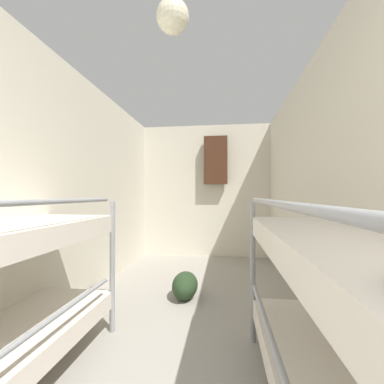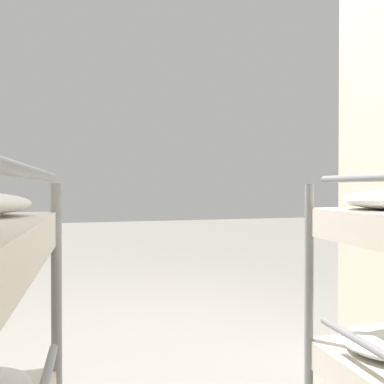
# 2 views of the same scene
# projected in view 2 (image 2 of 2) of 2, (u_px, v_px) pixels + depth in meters

# --- Properties ---
(ground_plane) EXTENTS (20.00, 20.00, 0.00)m
(ground_plane) POSITION_uv_depth(u_px,v_px,m) (170.00, 369.00, 2.28)
(ground_plane) COLOR gray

